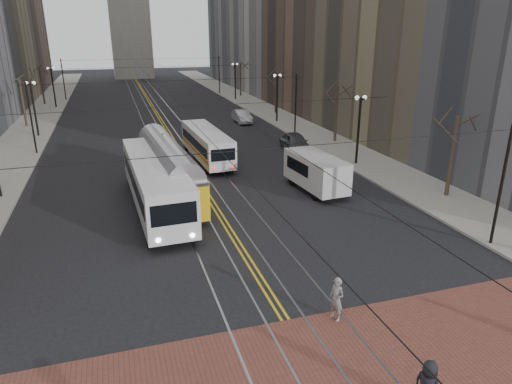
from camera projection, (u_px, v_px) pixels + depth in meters
ground at (277, 307)px, 19.07m from camera, size 260.00×260.00×0.00m
sidewalk_left at (35, 125)px, 55.26m from camera, size 5.00×140.00×0.15m
sidewalk_right at (268, 112)px, 63.71m from camera, size 5.00×140.00×0.15m
crosswalk_band at (317, 371)px, 15.47m from camera, size 25.00×6.00×0.01m
streetcar_rails at (160, 118)px, 59.51m from camera, size 4.80×130.00×0.02m
centre_lines at (160, 118)px, 59.51m from camera, size 0.42×130.00×0.01m
lamp_posts at (176, 119)px, 43.97m from camera, size 27.60×57.20×5.60m
street_trees at (168, 109)px, 49.81m from camera, size 31.68×53.28×5.60m
trolley_wires at (168, 100)px, 49.11m from camera, size 25.96×120.00×6.60m
transit_bus at (156, 185)px, 28.88m from camera, size 3.32×13.27×3.29m
streetcar at (169, 174)px, 31.51m from camera, size 3.16×12.96×3.03m
rear_bus at (207, 145)px, 39.93m from camera, size 2.74×10.53×2.72m
cargo_van at (316, 174)px, 32.36m from camera, size 2.74×6.01×2.58m
sedan_grey at (295, 142)px, 43.28m from camera, size 2.36×5.17×1.72m
sedan_silver at (242, 116)px, 56.62m from camera, size 1.69×4.70×1.54m
pedestrian_b at (336, 299)px, 17.95m from camera, size 0.66×0.78×1.83m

